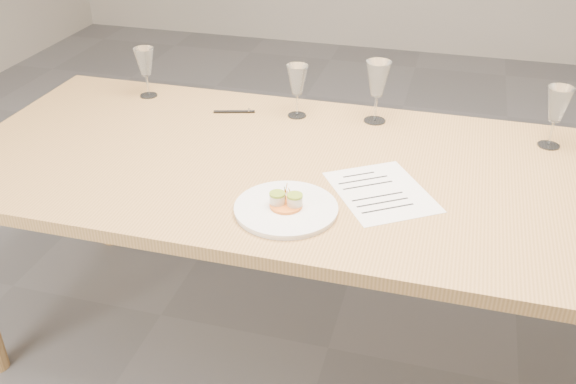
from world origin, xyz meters
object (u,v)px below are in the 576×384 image
(wine_glass_0, at_px, (145,63))
(wine_glass_3, at_px, (558,106))
(dinner_plate, at_px, (286,208))
(recipe_sheet, at_px, (381,192))
(wine_glass_1, at_px, (297,81))
(wine_glass_2, at_px, (378,80))
(dining_table, at_px, (335,187))
(ballpoint_pen, at_px, (234,111))

(wine_glass_0, height_order, wine_glass_3, wine_glass_3)
(dinner_plate, xyz_separation_m, wine_glass_0, (-0.73, 0.66, 0.12))
(recipe_sheet, xyz_separation_m, wine_glass_1, (-0.37, 0.45, 0.13))
(wine_glass_1, bearing_deg, wine_glass_0, 177.11)
(recipe_sheet, relative_size, wine_glass_2, 1.82)
(dining_table, relative_size, wine_glass_2, 11.03)
(dinner_plate, bearing_deg, recipe_sheet, 36.42)
(dining_table, bearing_deg, ballpoint_pen, 144.86)
(dinner_plate, xyz_separation_m, wine_glass_2, (0.14, 0.65, 0.14))
(recipe_sheet, height_order, wine_glass_2, wine_glass_2)
(wine_glass_1, bearing_deg, dinner_plate, -77.82)
(dinner_plate, height_order, wine_glass_3, wine_glass_3)
(recipe_sheet, xyz_separation_m, ballpoint_pen, (-0.59, 0.42, 0.00))
(wine_glass_1, bearing_deg, ballpoint_pen, -171.34)
(recipe_sheet, xyz_separation_m, wine_glass_2, (-0.09, 0.48, 0.15))
(wine_glass_1, distance_m, wine_glass_2, 0.28)
(dining_table, height_order, wine_glass_1, wine_glass_1)
(ballpoint_pen, distance_m, wine_glass_1, 0.26)
(dinner_plate, relative_size, wine_glass_3, 1.41)
(wine_glass_1, relative_size, wine_glass_3, 0.93)
(ballpoint_pen, distance_m, wine_glass_2, 0.52)
(dining_table, height_order, recipe_sheet, recipe_sheet)
(ballpoint_pen, xyz_separation_m, wine_glass_3, (1.08, 0.02, 0.14))
(dinner_plate, relative_size, ballpoint_pen, 1.95)
(wine_glass_0, bearing_deg, recipe_sheet, -26.58)
(wine_glass_1, bearing_deg, recipe_sheet, -50.81)
(dining_table, distance_m, wine_glass_2, 0.44)
(dinner_plate, height_order, ballpoint_pen, dinner_plate)
(dinner_plate, xyz_separation_m, wine_glass_3, (0.72, 0.61, 0.13))
(wine_glass_2, bearing_deg, dinner_plate, -102.08)
(dining_table, height_order, wine_glass_2, wine_glass_2)
(dinner_plate, bearing_deg, wine_glass_3, 40.53)
(dinner_plate, bearing_deg, wine_glass_1, 102.18)
(dining_table, height_order, dinner_plate, dinner_plate)
(wine_glass_0, bearing_deg, ballpoint_pen, -9.84)
(wine_glass_2, relative_size, wine_glass_3, 1.08)
(wine_glass_3, bearing_deg, recipe_sheet, -137.64)
(wine_glass_2, bearing_deg, recipe_sheet, -78.96)
(wine_glass_2, bearing_deg, ballpoint_pen, -172.76)
(dining_table, xyz_separation_m, wine_glass_0, (-0.81, 0.37, 0.20))
(ballpoint_pen, relative_size, wine_glass_3, 0.72)
(dining_table, relative_size, recipe_sheet, 6.08)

